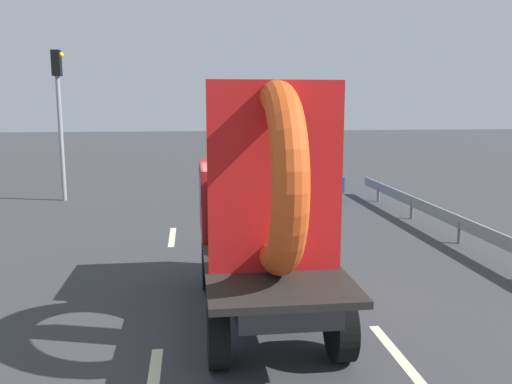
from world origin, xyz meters
name	(u,v)px	position (x,y,z in m)	size (l,w,h in m)	color
ground_plane	(274,300)	(0.00, 0.00, 0.00)	(120.00, 120.00, 0.00)	#38383A
flatbed_truck	(260,209)	(-0.29, -0.29, 1.77)	(2.02, 5.11, 3.86)	black
distant_sedan	(306,174)	(3.11, 11.43, 0.77)	(1.88, 4.40, 1.43)	black
traffic_light	(59,103)	(-6.13, 10.90, 3.56)	(0.42, 0.36, 5.41)	gray
guardrail	(434,212)	(5.33, 4.79, 0.53)	(0.10, 11.83, 0.71)	gray
lane_dash_left_far	(172,237)	(-2.00, 4.88, 0.00)	(2.06, 0.16, 0.01)	beige
lane_dash_right_near	(411,371)	(1.41, -2.81, 0.00)	(2.91, 0.16, 0.01)	beige
lane_dash_right_far	(293,229)	(1.41, 5.36, 0.00)	(2.58, 0.16, 0.01)	beige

